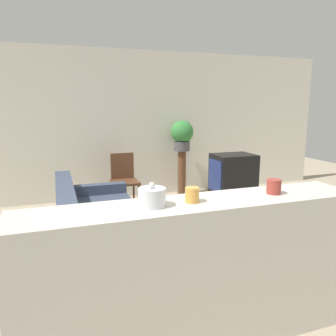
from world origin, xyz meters
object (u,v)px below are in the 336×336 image
at_px(potted_plant, 182,134).
at_px(television, 233,174).
at_px(wooden_chair, 124,178).
at_px(decorative_bowl, 152,197).
at_px(couch, 96,224).

bearing_deg(potted_plant, television, -81.61).
bearing_deg(potted_plant, wooden_chair, -163.72).
distance_m(television, decorative_bowl, 2.95).
height_order(wooden_chair, decorative_bowl, decorative_bowl).
bearing_deg(wooden_chair, couch, -114.25).
distance_m(couch, television, 2.12).
bearing_deg(television, decorative_bowl, -130.64).
height_order(potted_plant, decorative_bowl, potted_plant).
distance_m(couch, potted_plant, 2.71).
relative_size(television, wooden_chair, 0.66).
distance_m(wooden_chair, potted_plant, 1.41).
bearing_deg(television, potted_plant, 98.39).
xyz_separation_m(television, potted_plant, (-0.22, 1.50, 0.48)).
xyz_separation_m(couch, potted_plant, (1.84, 1.78, 0.90)).
relative_size(wooden_chair, potted_plant, 1.61).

